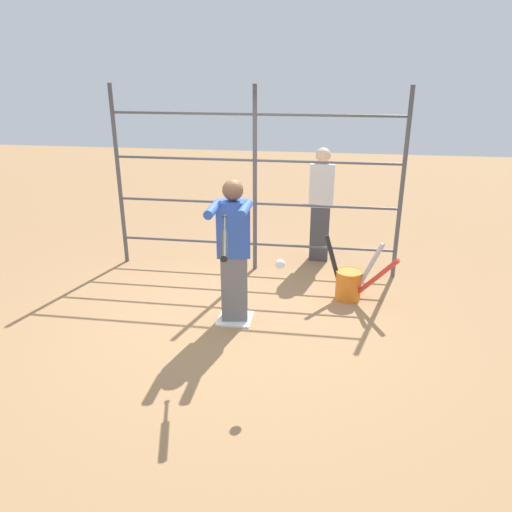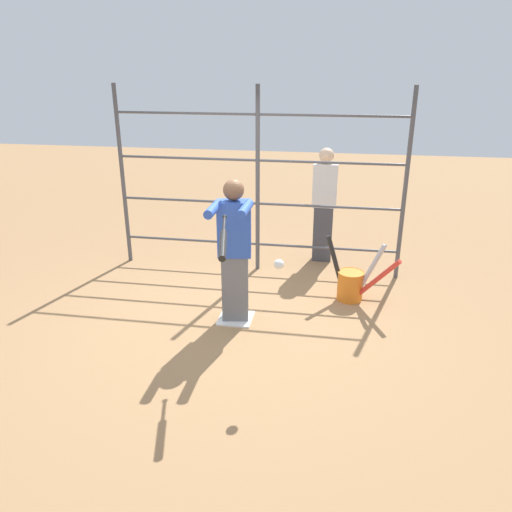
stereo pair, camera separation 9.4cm
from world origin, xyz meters
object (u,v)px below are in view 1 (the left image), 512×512
(baseball_bat_swinging, at_px, (224,241))
(batter, at_px, (234,248))
(softball_in_flight, at_px, (280,264))
(bat_bucket, at_px, (350,282))
(bystander_behind_fence, at_px, (321,203))

(baseball_bat_swinging, bearing_deg, batter, -84.00)
(batter, relative_size, baseball_bat_swinging, 2.03)
(baseball_bat_swinging, bearing_deg, softball_in_flight, 178.63)
(batter, xyz_separation_m, softball_in_flight, (-0.62, 0.94, 0.22))
(batter, relative_size, softball_in_flight, 17.73)
(batter, xyz_separation_m, bat_bucket, (-1.37, -0.78, -0.69))
(batter, height_order, bystander_behind_fence, bystander_behind_fence)
(baseball_bat_swinging, height_order, softball_in_flight, baseball_bat_swinging)
(bystander_behind_fence, bearing_deg, baseball_bat_swinging, 74.90)
(batter, distance_m, softball_in_flight, 1.15)
(bat_bucket, distance_m, bystander_behind_fence, 1.57)
(softball_in_flight, bearing_deg, bat_bucket, -113.30)
(bystander_behind_fence, bearing_deg, softball_in_flight, 84.43)
(batter, bearing_deg, baseball_bat_swinging, 96.00)
(softball_in_flight, height_order, bat_bucket, softball_in_flight)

